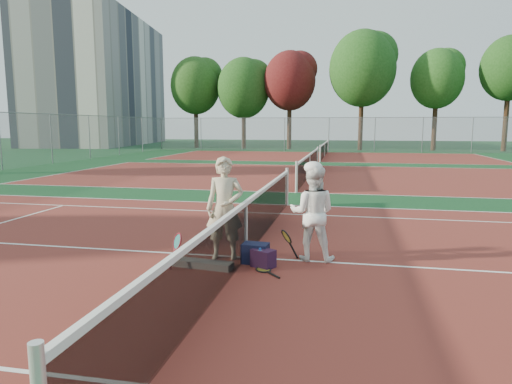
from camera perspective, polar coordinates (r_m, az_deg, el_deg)
ground at (r=8.18m, az=-1.26°, el=-8.21°), size 130.00×130.00×0.00m
court_main at (r=8.18m, az=-1.26°, el=-8.19°), size 23.77×10.97×0.01m
court_far_a at (r=21.34m, az=6.70°, el=2.04°), size 23.77×10.97×0.01m
court_far_b at (r=34.77m, az=8.55°, el=4.42°), size 23.77×10.97×0.01m
net_main at (r=8.05m, az=-1.28°, el=-4.73°), size 0.10×10.98×1.02m
net_far_a at (r=21.30m, az=6.72°, el=3.39°), size 0.10×10.98×1.02m
net_far_b at (r=34.74m, az=8.57°, el=5.26°), size 0.10×10.98×1.02m
fence_back at (r=41.69m, az=9.09°, el=7.11°), size 32.00×0.06×3.00m
apartment_block at (r=59.81m, az=-18.95°, el=12.87°), size 12.96×23.18×15.00m
player_a at (r=7.95m, az=-3.92°, el=-2.05°), size 0.71×0.51×1.80m
player_b at (r=7.94m, az=7.07°, el=-2.62°), size 0.82×0.65×1.66m
racket_red at (r=7.63m, az=-9.79°, el=-7.29°), size 0.34×0.34×0.58m
racket_black_held at (r=7.98m, az=3.82°, el=-6.63°), size 0.42×0.41×0.54m
racket_spare at (r=7.48m, az=0.92°, el=-9.69°), size 0.60×0.63×0.03m
sports_bag_navy at (r=7.82m, az=-0.09°, el=-7.67°), size 0.46×0.34×0.34m
sports_bag_purple at (r=7.62m, az=0.91°, el=-8.29°), size 0.44×0.40×0.30m
net_cover_canvas at (r=7.68m, az=-6.90°, el=-8.92°), size 1.11×0.39×0.11m
water_bottle at (r=7.57m, az=0.51°, el=-8.40°), size 0.09×0.09×0.30m
tree_back_0 at (r=48.37m, az=-7.58°, el=13.01°), size 5.08×5.08×9.26m
tree_back_1 at (r=46.40m, az=-1.56°, el=12.84°), size 5.21×5.21×8.98m
tree_back_maroon at (r=45.36m, az=4.24°, el=13.67°), size 4.97×4.97×9.44m
tree_back_3 at (r=44.47m, az=13.17°, el=14.78°), size 6.08×6.08×10.98m
tree_back_4 at (r=45.96m, az=21.68°, el=12.98°), size 4.73×4.73×9.25m
tree_back_5 at (r=47.14m, az=29.14°, el=13.33°), size 4.95×4.95×10.14m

